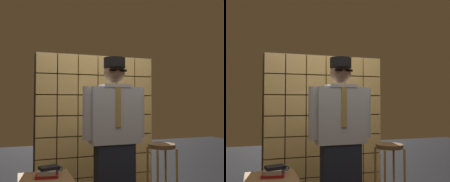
{
  "view_description": "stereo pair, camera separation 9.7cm",
  "coord_description": "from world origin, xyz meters",
  "views": [
    {
      "loc": [
        -1.05,
        -2.39,
        1.31
      ],
      "look_at": [
        -0.1,
        0.3,
        1.43
      ],
      "focal_mm": 42.38,
      "sensor_mm": 36.0,
      "label": 1
    },
    {
      "loc": [
        -0.96,
        -2.42,
        1.31
      ],
      "look_at": [
        -0.1,
        0.3,
        1.43
      ],
      "focal_mm": 42.38,
      "sensor_mm": 36.0,
      "label": 2
    }
  ],
  "objects": [
    {
      "name": "standing_person",
      "position": [
        -0.06,
        0.34,
        0.94
      ],
      "size": [
        0.71,
        0.3,
        1.8
      ],
      "rotation": [
        0.0,
        0.0,
        0.0
      ],
      "color": "#1E2333",
      "rests_on": "ground"
    },
    {
      "name": "glass_block_wall",
      "position": [
        0.0,
        1.24,
        0.99
      ],
      "size": [
        1.73,
        0.1,
        2.02
      ],
      "color": "#F2C672",
      "rests_on": "ground"
    },
    {
      "name": "book_stack",
      "position": [
        -0.77,
        0.36,
        0.61
      ],
      "size": [
        0.25,
        0.2,
        0.1
      ],
      "color": "maroon",
      "rests_on": "side_table"
    },
    {
      "name": "coffee_mug",
      "position": [
        -0.69,
        0.45,
        0.61
      ],
      "size": [
        0.13,
        0.08,
        0.09
      ],
      "color": "navy",
      "rests_on": "side_table"
    },
    {
      "name": "bar_stool",
      "position": [
        0.66,
        0.57,
        0.59
      ],
      "size": [
        0.34,
        0.34,
        0.79
      ],
      "color": "brown",
      "rests_on": "ground"
    }
  ]
}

